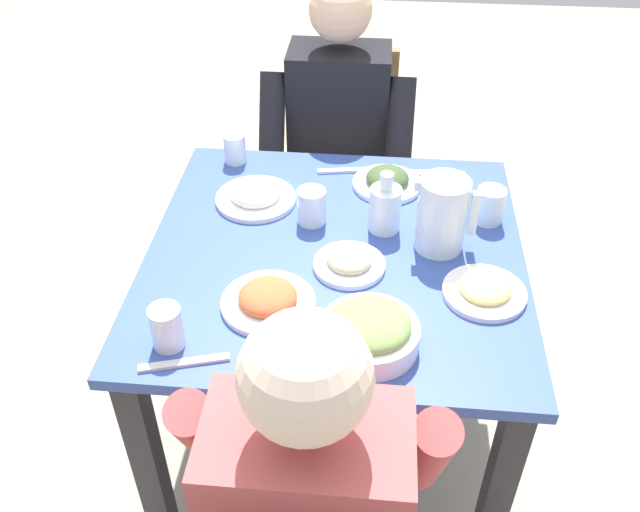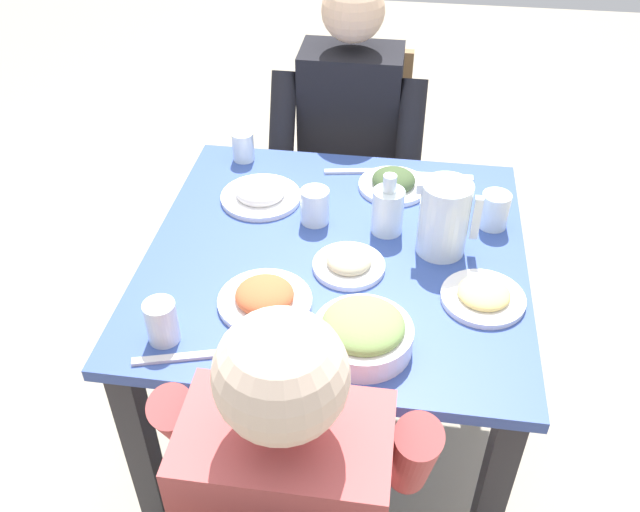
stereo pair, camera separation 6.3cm
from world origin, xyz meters
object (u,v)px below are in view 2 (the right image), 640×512
object	(u,v)px
plate_fries	(483,296)
salad_bowl	(363,332)
water_glass_by_pitcher	(162,322)
diner_far	(346,153)
diner_near	(298,495)
water_glass_near_left	(243,146)
water_glass_far_left	(495,210)
plate_yoghurt	(261,193)
plate_beans	(349,263)
chair_far	(352,160)
dining_table	(335,286)
water_pitcher	(444,218)
plate_rice_curry	(265,297)
oil_carafe	(388,212)
plate_dolmas	(393,182)
water_glass_center	(315,206)

from	to	relation	value
plate_fries	salad_bowl	bearing A→B (deg)	-144.77
water_glass_by_pitcher	salad_bowl	bearing A→B (deg)	4.96
diner_far	water_glass_by_pitcher	xyz separation A→B (m)	(-0.28, -0.97, 0.14)
diner_near	water_glass_near_left	bearing A→B (deg)	108.13
diner_far	water_glass_far_left	xyz separation A→B (m)	(0.43, -0.46, 0.13)
water_glass_near_left	plate_yoghurt	bearing A→B (deg)	-64.91
plate_beans	diner_near	bearing A→B (deg)	-92.99
plate_fries	diner_far	bearing A→B (deg)	117.60
chair_far	diner_far	world-z (taller)	diner_far
dining_table	water_glass_far_left	world-z (taller)	water_glass_far_left
chair_far	water_glass_near_left	distance (m)	0.58
water_pitcher	water_glass_far_left	bearing A→B (deg)	42.43
plate_rice_curry	water_glass_far_left	distance (m)	0.64
dining_table	water_glass_near_left	xyz separation A→B (m)	(-0.32, 0.40, 0.16)
water_glass_near_left	water_glass_by_pitcher	xyz separation A→B (m)	(0.00, -0.74, 0.01)
chair_far	water_glass_near_left	size ratio (longest dim) A/B	10.00
plate_rice_curry	plate_yoghurt	xyz separation A→B (m)	(-0.10, 0.41, 0.00)
water_glass_near_left	dining_table	bearing A→B (deg)	-50.68
diner_far	salad_bowl	size ratio (longest dim) A/B	5.51
plate_yoghurt	oil_carafe	xyz separation A→B (m)	(0.35, -0.09, 0.04)
dining_table	plate_fries	xyz separation A→B (m)	(0.35, -0.13, 0.13)
plate_dolmas	water_glass_by_pitcher	distance (m)	0.79
chair_far	plate_dolmas	distance (m)	0.60
chair_far	diner_far	xyz separation A→B (m)	(-0.00, -0.20, 0.15)
salad_bowl	plate_yoghurt	bearing A→B (deg)	122.57
diner_far	plate_dolmas	size ratio (longest dim) A/B	6.00
salad_bowl	plate_yoghurt	size ratio (longest dim) A/B	0.96
plate_yoghurt	plate_fries	bearing A→B (deg)	-29.41
plate_dolmas	water_glass_far_left	xyz separation A→B (m)	(0.26, -0.14, 0.03)
diner_far	plate_rice_curry	size ratio (longest dim) A/B	5.44
water_pitcher	plate_yoghurt	distance (m)	0.51
plate_rice_curry	plate_beans	xyz separation A→B (m)	(0.17, 0.15, -0.00)
salad_bowl	plate_rice_curry	xyz separation A→B (m)	(-0.23, 0.10, -0.02)
water_glass_center	chair_far	bearing A→B (deg)	87.81
diner_far	plate_rice_curry	xyz separation A→B (m)	(-0.09, -0.83, 0.10)
plate_rice_curry	plate_fries	bearing A→B (deg)	9.31
dining_table	water_glass_center	world-z (taller)	water_glass_center
plate_yoghurt	water_glass_center	distance (m)	0.18
plate_fries	plate_dolmas	xyz separation A→B (m)	(-0.23, 0.43, 0.00)
plate_rice_curry	water_glass_far_left	xyz separation A→B (m)	(0.52, 0.37, 0.03)
salad_bowl	oil_carafe	bearing A→B (deg)	86.88
diner_near	water_glass_by_pitcher	distance (m)	0.45
water_glass_center	salad_bowl	bearing A→B (deg)	-69.08
salad_bowl	water_glass_far_left	xyz separation A→B (m)	(0.29, 0.47, 0.01)
salad_bowl	plate_fries	bearing A→B (deg)	35.23
water_glass_by_pitcher	oil_carafe	xyz separation A→B (m)	(0.44, 0.45, 0.01)
plate_dolmas	oil_carafe	distance (m)	0.20
water_pitcher	oil_carafe	size ratio (longest dim) A/B	1.16
dining_table	plate_dolmas	xyz separation A→B (m)	(0.12, 0.30, 0.13)
diner_far	water_glass_by_pitcher	bearing A→B (deg)	-106.10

